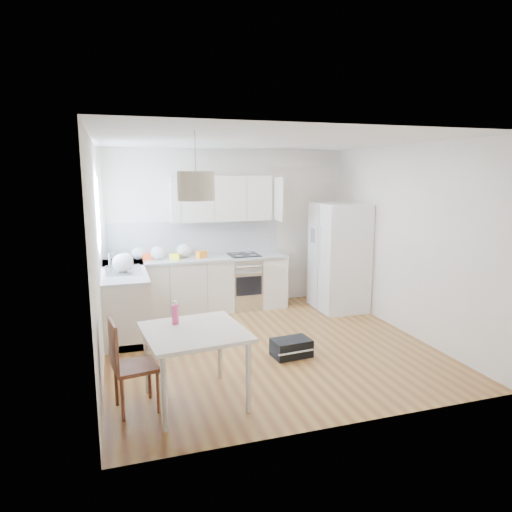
{
  "coord_description": "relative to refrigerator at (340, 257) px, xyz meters",
  "views": [
    {
      "loc": [
        -1.92,
        -5.54,
        2.31
      ],
      "look_at": [
        -0.03,
        0.4,
        1.16
      ],
      "focal_mm": 32.0,
      "sensor_mm": 36.0,
      "label": 1
    }
  ],
  "objects": [
    {
      "name": "grocery_bag_c",
      "position": [
        -2.53,
        0.64,
        0.13
      ],
      "size": [
        0.25,
        0.22,
        0.23
      ],
      "primitive_type": "ellipsoid",
      "color": "white",
      "rests_on": "counter_back"
    },
    {
      "name": "dining_table",
      "position": [
        -2.92,
        -2.49,
        -0.22
      ],
      "size": [
        1.07,
        1.07,
        0.77
      ],
      "rotation": [
        0.0,
        0.0,
        0.11
      ],
      "color": "beige",
      "rests_on": "floor"
    },
    {
      "name": "refrigerator",
      "position": [
        0.0,
        0.0,
        0.0
      ],
      "size": [
        0.87,
        0.91,
        1.8
      ],
      "primitive_type": null,
      "rotation": [
        0.0,
        0.0,
        -0.01
      ],
      "color": "white",
      "rests_on": "floor"
    },
    {
      "name": "gym_bag",
      "position": [
        -1.55,
        -1.69,
        -0.79
      ],
      "size": [
        0.51,
        0.36,
        0.22
      ],
      "primitive_type": "cube",
      "rotation": [
        0.0,
        0.0,
        0.09
      ],
      "color": "black",
      "rests_on": "floor"
    },
    {
      "name": "range_oven",
      "position": [
        -1.53,
        0.55,
        -0.46
      ],
      "size": [
        0.5,
        0.61,
        0.88
      ],
      "primitive_type": null,
      "color": "silver",
      "rests_on": "floor"
    },
    {
      "name": "wall_back",
      "position": [
        -1.73,
        0.85,
        0.45
      ],
      "size": [
        4.2,
        0.0,
        4.2
      ],
      "primitive_type": "plane",
      "rotation": [
        1.57,
        0.0,
        0.0
      ],
      "color": "white",
      "rests_on": "floor"
    },
    {
      "name": "cabinets_back",
      "position": [
        -2.33,
        0.55,
        -0.46
      ],
      "size": [
        3.0,
        0.6,
        0.88
      ],
      "primitive_type": "cube",
      "color": "beige",
      "rests_on": "floor"
    },
    {
      "name": "counter_back",
      "position": [
        -2.33,
        0.55,
        -0.0
      ],
      "size": [
        3.02,
        0.64,
        0.04
      ],
      "primitive_type": "cube",
      "color": "#B4B7B9",
      "rests_on": "cabinets_back"
    },
    {
      "name": "counter_left",
      "position": [
        -3.53,
        -0.05,
        -0.0
      ],
      "size": [
        0.64,
        1.82,
        0.04
      ],
      "primitive_type": "cube",
      "color": "#B4B7B9",
      "rests_on": "cabinets_left"
    },
    {
      "name": "snack_yellow",
      "position": [
        -2.7,
        0.49,
        0.07
      ],
      "size": [
        0.18,
        0.16,
        0.1
      ],
      "primitive_type": "cube",
      "rotation": [
        0.0,
        0.0,
        -0.51
      ],
      "color": "#FCFF28",
      "rests_on": "counter_back"
    },
    {
      "name": "drink_bottle",
      "position": [
        -3.07,
        -2.24,
        -0.01
      ],
      "size": [
        0.07,
        0.07,
        0.25
      ],
      "primitive_type": "cylinder",
      "rotation": [
        0.0,
        0.0,
        -0.01
      ],
      "color": "#EC4181",
      "rests_on": "dining_table"
    },
    {
      "name": "dining_chair",
      "position": [
        -3.5,
        -2.46,
        -0.43
      ],
      "size": [
        0.45,
        0.45,
        0.94
      ],
      "primitive_type": null,
      "rotation": [
        0.0,
        0.0,
        0.16
      ],
      "color": "#4A2616",
      "rests_on": "floor"
    },
    {
      "name": "grocery_bag_b",
      "position": [
        -2.96,
        0.58,
        0.13
      ],
      "size": [
        0.24,
        0.21,
        0.22
      ],
      "primitive_type": "ellipsoid",
      "color": "white",
      "rests_on": "counter_back"
    },
    {
      "name": "floor",
      "position": [
        -1.73,
        -1.25,
        -0.9
      ],
      "size": [
        4.2,
        4.2,
        0.0
      ],
      "primitive_type": "plane",
      "color": "brown",
      "rests_on": "ground"
    },
    {
      "name": "wall_left",
      "position": [
        -3.83,
        -1.25,
        0.45
      ],
      "size": [
        0.0,
        4.2,
        4.2
      ],
      "primitive_type": "plane",
      "rotation": [
        1.57,
        0.0,
        1.57
      ],
      "color": "white",
      "rests_on": "floor"
    },
    {
      "name": "sink",
      "position": [
        -3.53,
        -0.1,
        0.01
      ],
      "size": [
        0.5,
        0.8,
        0.16
      ],
      "primitive_type": null,
      "color": "silver",
      "rests_on": "counter_left"
    },
    {
      "name": "window_glassblock",
      "position": [
        -3.82,
        -0.1,
        0.85
      ],
      "size": [
        0.02,
        1.0,
        1.0
      ],
      "primitive_type": "cube",
      "color": "#BFE0F9",
      "rests_on": "wall_left"
    },
    {
      "name": "upper_cabinets",
      "position": [
        -1.88,
        0.69,
        0.97
      ],
      "size": [
        1.7,
        0.32,
        0.75
      ],
      "primitive_type": "cube",
      "color": "beige",
      "rests_on": "wall_back"
    },
    {
      "name": "snack_orange",
      "position": [
        -2.27,
        0.53,
        0.07
      ],
      "size": [
        0.19,
        0.17,
        0.11
      ],
      "primitive_type": "cube",
      "rotation": [
        0.0,
        0.0,
        0.51
      ],
      "color": "orange",
      "rests_on": "counter_back"
    },
    {
      "name": "backsplash_left",
      "position": [
        -3.82,
        -0.05,
        0.31
      ],
      "size": [
        0.01,
        1.8,
        0.58
      ],
      "primitive_type": "cube",
      "color": "silver",
      "rests_on": "wall_left"
    },
    {
      "name": "backsplash_back",
      "position": [
        -2.33,
        0.85,
        0.31
      ],
      "size": [
        3.0,
        0.01,
        0.58
      ],
      "primitive_type": "cube",
      "color": "silver",
      "rests_on": "wall_back"
    },
    {
      "name": "wall_right",
      "position": [
        0.37,
        -1.25,
        0.45
      ],
      "size": [
        0.0,
        4.2,
        4.2
      ],
      "primitive_type": "plane",
      "rotation": [
        1.57,
        0.0,
        -1.57
      ],
      "color": "white",
      "rests_on": "floor"
    },
    {
      "name": "grocery_bag_d",
      "position": [
        -3.48,
        0.2,
        0.12
      ],
      "size": [
        0.22,
        0.19,
        0.2
      ],
      "primitive_type": "ellipsoid",
      "color": "white",
      "rests_on": "counter_back"
    },
    {
      "name": "grocery_bag_e",
      "position": [
        -3.53,
        -0.21,
        0.15
      ],
      "size": [
        0.29,
        0.25,
        0.26
      ],
      "primitive_type": "ellipsoid",
      "color": "white",
      "rests_on": "counter_left"
    },
    {
      "name": "pendant_lamp",
      "position": [
        -2.85,
        -2.37,
        1.28
      ],
      "size": [
        0.46,
        0.46,
        0.28
      ],
      "primitive_type": "cylinder",
      "rotation": [
        0.0,
        0.0,
        0.33
      ],
      "color": "#B5A68B",
      "rests_on": "ceiling"
    },
    {
      "name": "grocery_bag_a",
      "position": [
        -3.26,
        0.65,
        0.12
      ],
      "size": [
        0.23,
        0.19,
        0.21
      ],
      "primitive_type": "ellipsoid",
      "color": "white",
      "rests_on": "counter_back"
    },
    {
      "name": "cabinets_left",
      "position": [
        -3.53,
        -0.05,
        -0.46
      ],
      "size": [
        0.6,
        1.8,
        0.88
      ],
      "primitive_type": "cube",
      "color": "beige",
      "rests_on": "floor"
    },
    {
      "name": "ceiling",
      "position": [
        -1.73,
        -1.25,
        1.8
      ],
      "size": [
        4.2,
        4.2,
        0.0
      ],
      "primitive_type": "plane",
      "rotation": [
        3.14,
        0.0,
        0.0
      ],
      "color": "white",
      "rests_on": "wall_back"
    },
    {
      "name": "snack_red",
      "position": [
        -3.13,
        0.62,
        0.07
      ],
      "size": [
        0.18,
        0.13,
        0.11
      ],
      "primitive_type": "cube",
      "rotation": [
        0.0,
        0.0,
        0.2
      ],
      "color": "#CF4319",
      "rests_on": "counter_back"
    }
  ]
}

